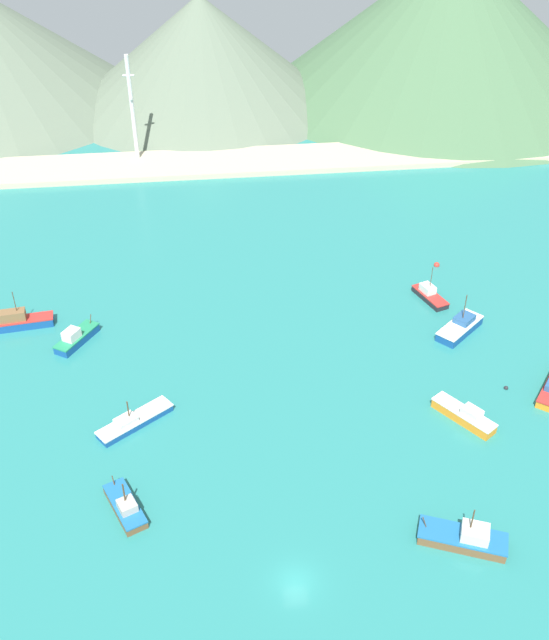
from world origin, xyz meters
The scene contains 15 objects.
ground centered at (0.00, 30.00, -0.25)m, with size 260.00×280.00×0.50m.
fishing_boat_0 centered at (31.50, 41.11, 0.93)m, with size 8.93×8.36×6.62m.
fishing_boat_1 centered at (25.58, 21.74, 0.93)m, with size 7.07×8.73×2.62m.
fishing_boat_2 centered at (-36.20, 50.47, 1.14)m, with size 9.77×3.68×6.52m.
fishing_boat_3 centered at (-17.74, 26.07, 0.65)m, with size 10.15×8.35×4.32m.
fishing_boat_4 centered at (29.49, 50.61, 0.81)m, with size 4.62×7.70×6.00m.
fishing_boat_5 centered at (-18.10, 11.66, 0.77)m, with size 5.52×8.08×4.80m.
fishing_boat_6 centered at (-27.11, 45.22, 0.96)m, with size 6.45×8.16×2.82m.
fishing_boat_8 centered at (19.03, 2.71, 0.97)m, with size 10.10×6.64×5.57m.
buoy_0 centered at (33.95, 60.84, 0.18)m, with size 1.02×1.02×1.02m.
buoy_1 centered at (33.56, 27.27, 0.11)m, with size 0.63×0.63×0.63m.
beach_strip centered at (0.00, 110.13, 0.60)m, with size 247.00×15.03×1.20m, color #C6B793.
hill_central centered at (-3.59, 151.13, 14.25)m, with size 73.86×73.86×28.51m.
hill_east centered at (62.75, 151.79, 19.60)m, with size 101.91×101.91×39.20m.
radio_tower centered at (-20.26, 113.69, 12.33)m, with size 2.42×1.93×24.17m.
Camera 1 is at (-7.65, -45.45, 65.98)m, focal length 40.62 mm.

